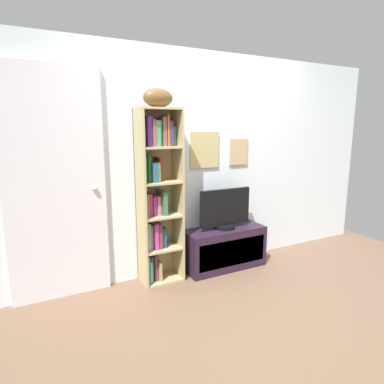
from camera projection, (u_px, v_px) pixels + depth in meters
The scene contains 7 objects.
ground at pixel (264, 314), 2.80m from camera, with size 5.20×5.20×0.04m, color brown.
back_wall at pixel (200, 163), 3.56m from camera, with size 4.80×0.08×2.31m.
bookshelf at pixel (156, 196), 3.23m from camera, with size 0.41×0.28×1.72m.
football at pixel (158, 98), 3.04m from camera, with size 0.30×0.17×0.17m, color brown.
tv_stand at pixel (224, 248), 3.65m from camera, with size 0.91×0.34×0.45m.
television at pixel (225, 210), 3.57m from camera, with size 0.60×0.22×0.44m.
door at pixel (56, 187), 2.87m from camera, with size 0.86×0.09×2.07m.
Camera 1 is at (-1.72, -1.98, 1.54)m, focal length 30.86 mm.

